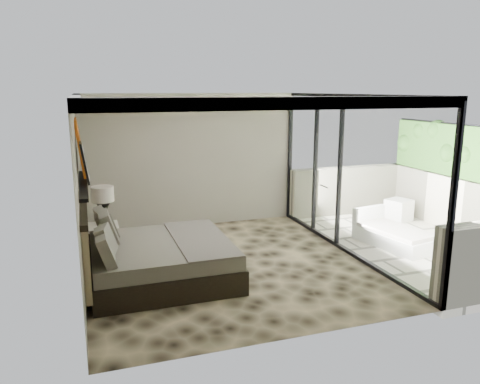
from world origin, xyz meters
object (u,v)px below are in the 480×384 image
object	(u,v)px
bed	(155,258)
ottoman	(399,210)
nightstand	(103,238)
lounger	(393,235)
table_lamp	(103,201)

from	to	relation	value
bed	ottoman	world-z (taller)	bed
nightstand	lounger	size ratio (longest dim) A/B	0.34
nightstand	ottoman	bearing A→B (deg)	17.64
ottoman	lounger	world-z (taller)	lounger
lounger	bed	bearing A→B (deg)	172.70
bed	lounger	xyz separation A→B (m)	(4.51, 0.25, -0.17)
nightstand	lounger	world-z (taller)	lounger
table_lamp	lounger	distance (m)	5.36
nightstand	ottoman	xyz separation A→B (m)	(6.37, 0.12, -0.04)
table_lamp	ottoman	xyz separation A→B (m)	(6.33, 0.17, -0.73)
table_lamp	lounger	world-z (taller)	table_lamp
nightstand	ottoman	world-z (taller)	nightstand
bed	table_lamp	distance (m)	1.72
table_lamp	lounger	xyz separation A→B (m)	(5.16, -1.22, -0.79)
ottoman	table_lamp	bearing A→B (deg)	-178.45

